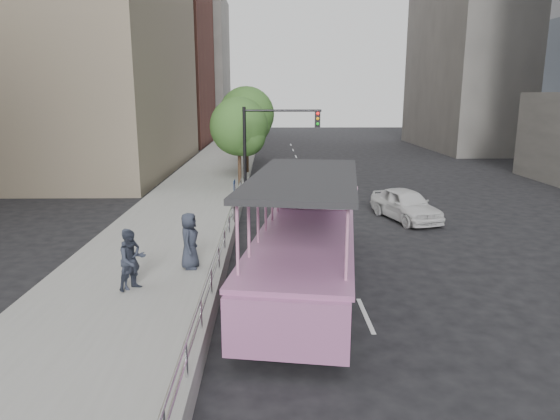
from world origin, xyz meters
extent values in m
plane|color=black|center=(0.00, 0.00, 0.00)|extent=(160.00, 160.00, 0.00)
cube|color=#9B9C96|center=(-5.75, 10.00, 0.15)|extent=(5.50, 80.00, 0.30)
cube|color=#AEAEA8|center=(-3.12, 2.00, 0.48)|extent=(0.24, 30.00, 0.36)
cylinder|color=silver|center=(-3.12, -6.00, 1.01)|extent=(0.07, 0.07, 0.70)
cylinder|color=silver|center=(-3.12, -4.00, 1.01)|extent=(0.07, 0.07, 0.70)
cylinder|color=silver|center=(-3.12, -2.00, 1.01)|extent=(0.07, 0.07, 0.70)
cylinder|color=silver|center=(-3.12, 0.00, 1.01)|extent=(0.07, 0.07, 0.70)
cylinder|color=silver|center=(-3.12, 2.00, 1.01)|extent=(0.07, 0.07, 0.70)
cylinder|color=silver|center=(-3.12, 4.00, 1.01)|extent=(0.07, 0.07, 0.70)
cylinder|color=silver|center=(-3.12, 6.00, 1.01)|extent=(0.07, 0.07, 0.70)
cylinder|color=silver|center=(-3.12, 8.00, 1.01)|extent=(0.07, 0.07, 0.70)
cylinder|color=silver|center=(-3.12, 10.00, 1.01)|extent=(0.07, 0.07, 0.70)
cylinder|color=silver|center=(-3.12, 12.00, 1.01)|extent=(0.07, 0.07, 0.70)
cylinder|color=silver|center=(-3.12, 2.00, 1.01)|extent=(0.06, 22.00, 0.06)
cylinder|color=silver|center=(-3.12, 2.00, 1.34)|extent=(0.06, 22.00, 0.06)
cylinder|color=black|center=(-2.18, -3.44, 0.47)|extent=(0.51, 1.00, 0.95)
cylinder|color=black|center=(0.11, -3.81, 0.47)|extent=(0.51, 1.00, 0.95)
cylinder|color=black|center=(-1.72, -0.53, 0.47)|extent=(0.51, 1.00, 0.95)
cylinder|color=black|center=(0.57, -0.89, 0.47)|extent=(0.51, 1.00, 0.95)
cylinder|color=black|center=(-1.26, 2.39, 0.47)|extent=(0.51, 1.00, 0.95)
cylinder|color=black|center=(1.04, 2.03, 0.47)|extent=(0.51, 1.00, 0.95)
cube|color=#CE82AB|center=(-0.54, -0.50, 1.08)|extent=(3.96, 8.96, 1.32)
cube|color=#CE82AB|center=(0.25, 4.50, 1.35)|extent=(2.90, 2.62, 1.65)
cylinder|color=#CE82AB|center=(0.39, 5.39, 1.66)|extent=(2.56, 1.12, 2.48)
cube|color=#9F5D8E|center=(-1.24, -4.93, 1.08)|extent=(2.66, 0.78, 1.32)
cube|color=#9F5D8E|center=(-0.54, -0.50, 1.80)|extent=(4.13, 9.29, 0.13)
cube|color=#232326|center=(-0.60, -0.92, 3.58)|extent=(3.85, 7.31, 0.15)
cube|color=#86929F|center=(-0.04, 2.68, 2.45)|extent=(2.43, 0.59, 1.11)
cube|color=#CE82AB|center=(0.04, 3.15, 2.13)|extent=(2.46, 1.40, 0.53)
imported|color=silver|center=(4.86, 8.51, 0.75)|extent=(2.95, 4.73, 1.50)
imported|color=#292F3D|center=(-5.59, -0.62, 1.19)|extent=(0.74, 0.77, 1.77)
imported|color=#292F3D|center=(-5.51, -0.73, 1.18)|extent=(1.07, 1.07, 1.75)
imported|color=#292F3D|center=(-4.15, 1.07, 1.22)|extent=(0.64, 0.93, 1.84)
cylinder|color=black|center=(-3.00, 5.66, 1.10)|extent=(0.07, 0.07, 2.20)
cube|color=navy|center=(-3.00, 5.66, 2.03)|extent=(0.04, 0.55, 0.79)
cube|color=silver|center=(-2.97, 5.66, 2.03)|extent=(0.02, 0.35, 0.48)
cylinder|color=black|center=(-2.90, 12.50, 2.60)|extent=(0.18, 0.18, 5.20)
cylinder|color=black|center=(-0.90, 12.50, 5.00)|extent=(4.20, 0.12, 0.12)
cube|color=black|center=(1.00, 12.50, 4.55)|extent=(0.28, 0.22, 0.85)
sphere|color=red|center=(1.00, 12.37, 4.85)|extent=(0.16, 0.16, 0.16)
cylinder|color=#372619|center=(-3.40, 16.00, 1.54)|extent=(0.22, 0.22, 3.08)
sphere|color=#366227|center=(-3.40, 16.00, 3.96)|extent=(3.52, 3.52, 3.52)
sphere|color=#366227|center=(-3.00, 15.70, 3.41)|extent=(2.42, 2.42, 2.42)
cylinder|color=#372619|center=(-3.20, 22.00, 1.74)|extent=(0.22, 0.22, 3.47)
sphere|color=#366227|center=(-3.20, 22.00, 4.46)|extent=(3.97, 3.97, 3.97)
sphere|color=#366227|center=(-2.80, 21.70, 3.84)|extent=(2.73, 2.73, 2.73)
cube|color=brown|center=(-18.00, 48.00, 13.00)|extent=(18.00, 16.00, 26.00)
cube|color=gray|center=(-16.00, 64.00, 10.00)|extent=(16.00, 14.00, 20.00)
camera|label=1|loc=(-1.56, -14.37, 5.76)|focal=32.00mm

